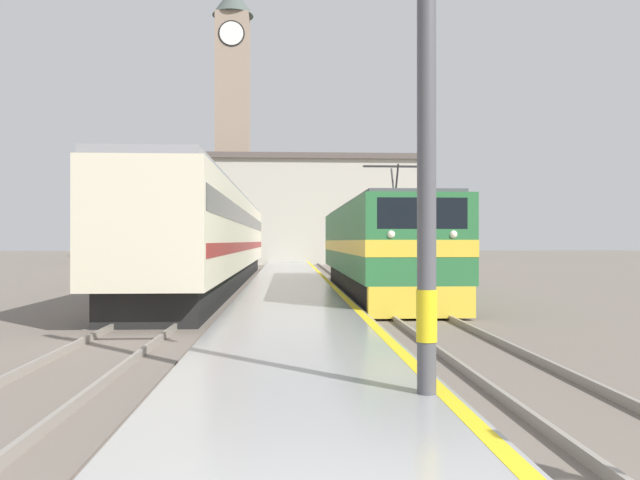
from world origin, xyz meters
The scene contains 9 objects.
ground_plane centered at (0.00, 30.00, 0.00)m, with size 200.00×200.00×0.00m, color #70665B.
platform centered at (0.00, 25.00, 0.15)m, with size 3.53×140.00×0.30m.
rail_track_near centered at (3.24, 25.00, 0.03)m, with size 2.83×140.00×0.16m.
rail_track_far centered at (-3.47, 25.00, 0.03)m, with size 2.83×140.00×0.16m.
locomotive_train centered at (3.24, 20.48, 1.79)m, with size 2.92×16.28×4.46m.
passenger_train centered at (-3.47, 26.15, 2.24)m, with size 2.92×30.94×4.19m.
catenary_mast centered at (1.50, 3.94, 4.00)m, with size 2.12×0.24×7.38m.
clock_tower centered at (-5.84, 62.62, 15.17)m, with size 4.30×4.30×28.83m.
station_building centered at (-0.35, 54.41, 4.86)m, with size 25.20×8.56×9.67m.
Camera 1 is at (-0.20, -3.17, 2.05)m, focal length 35.00 mm.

